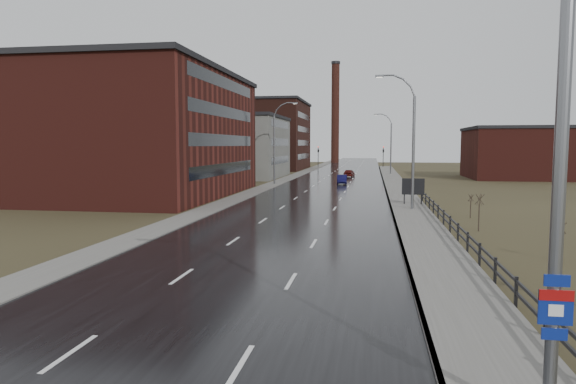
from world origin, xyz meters
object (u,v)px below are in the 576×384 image
(billboard, at_px, (413,187))
(car_near, at_px, (342,180))
(streetlight_main, at_px, (543,114))
(car_far, at_px, (349,173))

(billboard, xyz_separation_m, car_near, (-7.89, 25.25, -1.06))
(streetlight_main, height_order, billboard, streetlight_main)
(streetlight_main, height_order, car_far, streetlight_main)
(billboard, bearing_deg, streetlight_main, -90.96)
(car_far, bearing_deg, car_near, 95.37)
(streetlight_main, relative_size, car_near, 3.14)
(car_near, xyz_separation_m, car_far, (0.30, 15.82, 0.03))
(streetlight_main, bearing_deg, car_far, 95.08)
(car_near, bearing_deg, billboard, -76.33)
(billboard, distance_m, car_far, 41.78)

